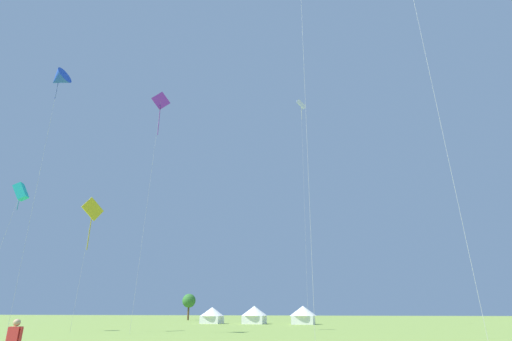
{
  "coord_description": "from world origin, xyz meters",
  "views": [
    {
      "loc": [
        8.64,
        -3.32,
        1.96
      ],
      "look_at": [
        0.0,
        32.0,
        15.24
      ],
      "focal_mm": 27.12,
      "sensor_mm": 36.0,
      "label": 1
    }
  ],
  "objects_px": {
    "kite_yellow_diamond": "(92,211)",
    "festival_tent_right": "(303,314)",
    "tree_distant_left": "(189,301)",
    "kite_white_diamond": "(301,107)",
    "kite_cyan_box": "(21,192)",
    "festival_tent_left": "(254,314)",
    "festival_tent_center": "(212,314)",
    "kite_purple_diamond": "(160,105)",
    "kite_blue_delta": "(59,79)"
  },
  "relations": [
    {
      "from": "kite_white_diamond",
      "to": "festival_tent_center",
      "type": "xyz_separation_m",
      "value": [
        -17.05,
        3.71,
        -35.44
      ]
    },
    {
      "from": "festival_tent_right",
      "to": "tree_distant_left",
      "type": "height_order",
      "value": "tree_distant_left"
    },
    {
      "from": "festival_tent_center",
      "to": "tree_distant_left",
      "type": "xyz_separation_m",
      "value": [
        -14.88,
        24.72,
        2.83
      ]
    },
    {
      "from": "kite_cyan_box",
      "to": "festival_tent_left",
      "type": "relative_size",
      "value": 3.65
    },
    {
      "from": "kite_cyan_box",
      "to": "festival_tent_right",
      "type": "xyz_separation_m",
      "value": [
        27.39,
        31.68,
        -13.09
      ]
    },
    {
      "from": "kite_white_diamond",
      "to": "kite_purple_diamond",
      "type": "height_order",
      "value": "kite_white_diamond"
    },
    {
      "from": "festival_tent_center",
      "to": "festival_tent_right",
      "type": "distance_m",
      "value": 15.44
    },
    {
      "from": "festival_tent_left",
      "to": "tree_distant_left",
      "type": "height_order",
      "value": "tree_distant_left"
    },
    {
      "from": "kite_purple_diamond",
      "to": "festival_tent_left",
      "type": "relative_size",
      "value": 6.38
    },
    {
      "from": "festival_tent_left",
      "to": "kite_white_diamond",
      "type": "bearing_deg",
      "value": -20.99
    },
    {
      "from": "kite_purple_diamond",
      "to": "festival_tent_left",
      "type": "bearing_deg",
      "value": 80.46
    },
    {
      "from": "kite_purple_diamond",
      "to": "kite_blue_delta",
      "type": "relative_size",
      "value": 1.02
    },
    {
      "from": "kite_white_diamond",
      "to": "tree_distant_left",
      "type": "relative_size",
      "value": 6.56
    },
    {
      "from": "kite_purple_diamond",
      "to": "kite_yellow_diamond",
      "type": "xyz_separation_m",
      "value": [
        -6.18,
        -1.5,
        -13.26
      ]
    },
    {
      "from": "festival_tent_right",
      "to": "kite_cyan_box",
      "type": "bearing_deg",
      "value": -130.84
    },
    {
      "from": "kite_blue_delta",
      "to": "kite_white_diamond",
      "type": "bearing_deg",
      "value": 55.35
    },
    {
      "from": "kite_yellow_diamond",
      "to": "festival_tent_left",
      "type": "distance_m",
      "value": 33.65
    },
    {
      "from": "tree_distant_left",
      "to": "festival_tent_right",
      "type": "bearing_deg",
      "value": -39.2
    },
    {
      "from": "kite_blue_delta",
      "to": "festival_tent_right",
      "type": "distance_m",
      "value": 48.2
    },
    {
      "from": "kite_blue_delta",
      "to": "tree_distant_left",
      "type": "bearing_deg",
      "value": 98.81
    },
    {
      "from": "kite_blue_delta",
      "to": "kite_yellow_diamond",
      "type": "bearing_deg",
      "value": 73.67
    },
    {
      "from": "kite_blue_delta",
      "to": "kite_yellow_diamond",
      "type": "distance_m",
      "value": 14.73
    },
    {
      "from": "kite_cyan_box",
      "to": "tree_distant_left",
      "type": "bearing_deg",
      "value": 92.98
    },
    {
      "from": "kite_blue_delta",
      "to": "festival_tent_right",
      "type": "relative_size",
      "value": 6.24
    },
    {
      "from": "kite_purple_diamond",
      "to": "kite_cyan_box",
      "type": "height_order",
      "value": "kite_purple_diamond"
    },
    {
      "from": "kite_white_diamond",
      "to": "kite_cyan_box",
      "type": "xyz_separation_m",
      "value": [
        -29.0,
        -27.97,
        -22.26
      ]
    },
    {
      "from": "kite_yellow_diamond",
      "to": "festival_tent_right",
      "type": "xyz_separation_m",
      "value": [
        19.02,
        29.93,
        -10.8
      ]
    },
    {
      "from": "festival_tent_right",
      "to": "kite_white_diamond",
      "type": "bearing_deg",
      "value": -66.55
    },
    {
      "from": "festival_tent_left",
      "to": "festival_tent_right",
      "type": "bearing_deg",
      "value": 0.0
    },
    {
      "from": "kite_white_diamond",
      "to": "kite_cyan_box",
      "type": "height_order",
      "value": "kite_white_diamond"
    },
    {
      "from": "festival_tent_center",
      "to": "festival_tent_right",
      "type": "xyz_separation_m",
      "value": [
        15.44,
        0.0,
        0.09
      ]
    },
    {
      "from": "kite_purple_diamond",
      "to": "festival_tent_center",
      "type": "height_order",
      "value": "kite_purple_diamond"
    },
    {
      "from": "kite_yellow_diamond",
      "to": "festival_tent_left",
      "type": "relative_size",
      "value": 3.26
    },
    {
      "from": "kite_yellow_diamond",
      "to": "festival_tent_center",
      "type": "relative_size",
      "value": 3.46
    },
    {
      "from": "festival_tent_left",
      "to": "kite_cyan_box",
      "type": "bearing_deg",
      "value": -121.37
    },
    {
      "from": "kite_cyan_box",
      "to": "kite_purple_diamond",
      "type": "bearing_deg",
      "value": 12.6
    },
    {
      "from": "kite_yellow_diamond",
      "to": "tree_distant_left",
      "type": "relative_size",
      "value": 2.36
    },
    {
      "from": "kite_yellow_diamond",
      "to": "kite_white_diamond",
      "type": "bearing_deg",
      "value": 51.8
    },
    {
      "from": "kite_purple_diamond",
      "to": "kite_cyan_box",
      "type": "xyz_separation_m",
      "value": [
        -14.54,
        -3.25,
        -10.97
      ]
    },
    {
      "from": "kite_yellow_diamond",
      "to": "festival_tent_right",
      "type": "relative_size",
      "value": 3.26
    },
    {
      "from": "kite_white_diamond",
      "to": "kite_blue_delta",
      "type": "bearing_deg",
      "value": -124.65
    },
    {
      "from": "festival_tent_right",
      "to": "festival_tent_center",
      "type": "bearing_deg",
      "value": 180.0
    },
    {
      "from": "kite_purple_diamond",
      "to": "festival_tent_right",
      "type": "xyz_separation_m",
      "value": [
        12.84,
        28.43,
        -24.06
      ]
    },
    {
      "from": "festival_tent_center",
      "to": "tree_distant_left",
      "type": "relative_size",
      "value": 0.68
    },
    {
      "from": "kite_cyan_box",
      "to": "festival_tent_right",
      "type": "height_order",
      "value": "kite_cyan_box"
    },
    {
      "from": "kite_cyan_box",
      "to": "festival_tent_center",
      "type": "distance_m",
      "value": 36.33
    },
    {
      "from": "kite_white_diamond",
      "to": "kite_blue_delta",
      "type": "height_order",
      "value": "kite_white_diamond"
    },
    {
      "from": "kite_yellow_diamond",
      "to": "kite_purple_diamond",
      "type": "bearing_deg",
      "value": 13.64
    },
    {
      "from": "kite_cyan_box",
      "to": "festival_tent_center",
      "type": "relative_size",
      "value": 3.88
    },
    {
      "from": "tree_distant_left",
      "to": "kite_white_diamond",
      "type": "bearing_deg",
      "value": -41.69
    }
  ]
}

